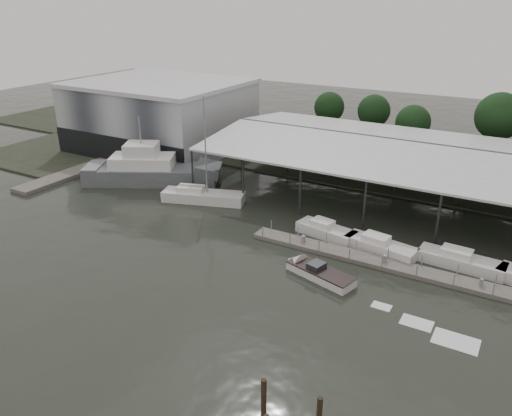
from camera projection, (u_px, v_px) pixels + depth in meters
The scene contains 13 objects.
ground at pixel (191, 275), 43.15m from camera, with size 200.00×200.00×0.00m, color #242821.
land_strip_far at pixel (356, 153), 76.62m from camera, with size 140.00×30.00×0.30m.
land_strip_west at pixel (109, 137), 85.46m from camera, with size 20.00×40.00×0.30m.
storage_warehouse at pixel (161, 115), 77.88m from camera, with size 24.50×20.50×10.50m.
covered_boat_shed at pixel (464, 154), 55.28m from camera, with size 58.24×24.00×6.96m.
trawler_dock at pixel (76, 172), 68.04m from camera, with size 3.00×18.00×0.50m.
floating_dock at pixel (395, 267), 44.14m from camera, with size 28.00×2.00×1.40m.
grey_trawler at pixel (152, 171), 64.35m from camera, with size 17.63×12.42×8.84m.
white_sailboat at pixel (202, 196), 58.58m from camera, with size 9.95×5.52×12.57m.
speedboat_underway at pixel (315, 271), 43.00m from camera, with size 17.51×6.47×2.00m.
moored_cruiser_0 at pixel (326, 230), 50.05m from camera, with size 6.42×3.28×1.70m.
moored_cruiser_1 at pixel (380, 246), 46.91m from camera, with size 7.11×3.33×1.70m.
moored_cruiser_2 at pixel (461, 261), 44.30m from camera, with size 7.50×2.64×1.70m.
Camera 1 is at (23.60, -29.65, 22.16)m, focal length 35.00 mm.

